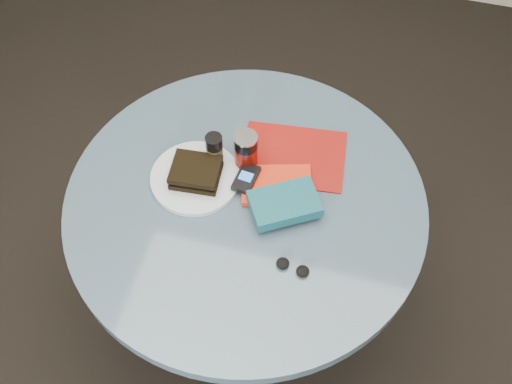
% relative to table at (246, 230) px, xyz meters
% --- Properties ---
extents(ground, '(4.00, 4.00, 0.00)m').
position_rel_table_xyz_m(ground, '(0.00, 0.00, -0.59)').
color(ground, black).
rests_on(ground, ground).
extents(table, '(1.00, 1.00, 0.75)m').
position_rel_table_xyz_m(table, '(0.00, 0.00, 0.00)').
color(table, black).
rests_on(table, ground).
extents(plate, '(0.31, 0.31, 0.02)m').
position_rel_table_xyz_m(plate, '(-0.15, 0.03, 0.17)').
color(plate, silver).
rests_on(plate, table).
extents(sandwich, '(0.14, 0.12, 0.05)m').
position_rel_table_xyz_m(sandwich, '(-0.15, 0.03, 0.20)').
color(sandwich, black).
rests_on(sandwich, plate).
extents(soda_can, '(0.08, 0.08, 0.12)m').
position_rel_table_xyz_m(soda_can, '(-0.03, 0.12, 0.23)').
color(soda_can, '#630C04').
rests_on(soda_can, table).
extents(pepper_grinder, '(0.05, 0.05, 0.11)m').
position_rel_table_xyz_m(pepper_grinder, '(-0.12, 0.10, 0.22)').
color(pepper_grinder, '#403B1B').
rests_on(pepper_grinder, table).
extents(magazine, '(0.32, 0.25, 0.01)m').
position_rel_table_xyz_m(magazine, '(0.09, 0.18, 0.17)').
color(magazine, maroon).
rests_on(magazine, table).
extents(red_book, '(0.22, 0.18, 0.02)m').
position_rel_table_xyz_m(red_book, '(0.07, 0.06, 0.18)').
color(red_book, red).
rests_on(red_book, magazine).
extents(novel, '(0.22, 0.19, 0.04)m').
position_rel_table_xyz_m(novel, '(0.11, -0.01, 0.20)').
color(novel, '#114854').
rests_on(novel, red_book).
extents(mp3_player, '(0.06, 0.10, 0.02)m').
position_rel_table_xyz_m(mp3_player, '(-0.01, 0.05, 0.19)').
color(mp3_player, black).
rests_on(mp3_player, red_book).
extents(headphones, '(0.09, 0.05, 0.02)m').
position_rel_table_xyz_m(headphones, '(0.17, -0.17, 0.17)').
color(headphones, black).
rests_on(headphones, table).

